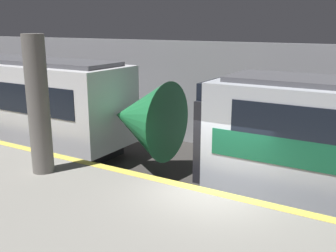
{
  "coord_description": "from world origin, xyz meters",
  "views": [
    {
      "loc": [
        3.82,
        -8.52,
        5.08
      ],
      "look_at": [
        -1.85,
        0.94,
        2.21
      ],
      "focal_mm": 42.0,
      "sensor_mm": 36.0,
      "label": 1
    }
  ],
  "objects": [
    {
      "name": "ground_plane",
      "position": [
        0.0,
        0.0,
        0.0
      ],
      "size": [
        120.0,
        120.0,
        0.0
      ],
      "primitive_type": "plane",
      "color": "#33302D"
    },
    {
      "name": "support_pillar_near",
      "position": [
        -4.65,
        -1.31,
        2.92
      ],
      "size": [
        0.6,
        0.6,
        3.84
      ],
      "color": "slate",
      "rests_on": "platform"
    },
    {
      "name": "station_rear_barrier",
      "position": [
        0.0,
        6.33,
        2.2
      ],
      "size": [
        50.0,
        0.15,
        4.4
      ],
      "color": "#939399",
      "rests_on": "ground"
    }
  ]
}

